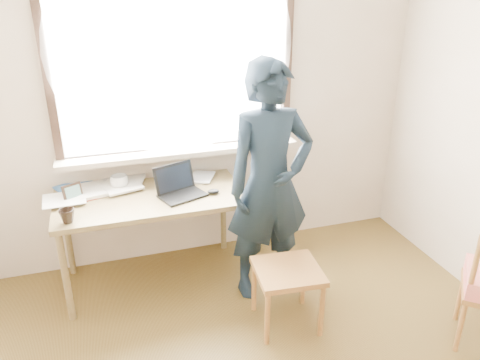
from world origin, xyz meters
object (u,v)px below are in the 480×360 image
object	(u,v)px
mug_white	(120,182)
work_chair	(288,277)
mug_dark	(67,216)
laptop	(179,188)
person	(270,184)
desk	(151,205)

from	to	relation	value
mug_white	work_chair	bearing A→B (deg)	-44.89
mug_dark	work_chair	xyz separation A→B (m)	(1.32, -0.52, -0.40)
work_chair	laptop	bearing A→B (deg)	127.87
work_chair	person	distance (m)	0.64
laptop	work_chair	bearing A→B (deg)	-52.13
mug_white	work_chair	size ratio (longest dim) A/B	0.29
mug_white	person	xyz separation A→B (m)	(0.98, -0.55, 0.09)
mug_dark	mug_white	bearing A→B (deg)	50.68
mug_dark	person	bearing A→B (deg)	-4.74
desk	mug_dark	size ratio (longest dim) A/B	13.44
desk	mug_white	xyz separation A→B (m)	(-0.20, 0.20, 0.13)
desk	work_chair	xyz separation A→B (m)	(0.77, -0.76, -0.28)
mug_dark	person	distance (m)	1.35
desk	work_chair	world-z (taller)	desk
desk	person	world-z (taller)	person
laptop	person	size ratio (longest dim) A/B	0.22
laptop	person	distance (m)	0.66
person	work_chair	bearing A→B (deg)	-95.52
person	laptop	bearing A→B (deg)	148.50
mug_dark	laptop	bearing A→B (deg)	14.87
desk	laptop	bearing A→B (deg)	-10.25
laptop	work_chair	size ratio (longest dim) A/B	0.83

